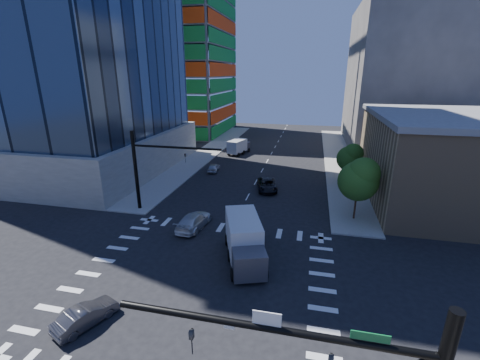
# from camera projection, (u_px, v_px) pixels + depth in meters

# --- Properties ---
(ground) EXTENTS (160.00, 160.00, 0.00)m
(ground) POSITION_uv_depth(u_px,v_px,m) (201.00, 282.00, 24.32)
(ground) COLOR black
(ground) RESTS_ON ground
(road_markings) EXTENTS (20.00, 20.00, 0.01)m
(road_markings) POSITION_uv_depth(u_px,v_px,m) (201.00, 282.00, 24.32)
(road_markings) COLOR silver
(road_markings) RESTS_ON ground
(sidewalk_ne) EXTENTS (5.00, 60.00, 0.15)m
(sidewalk_ne) POSITION_uv_depth(u_px,v_px,m) (338.00, 159.00, 58.69)
(sidewalk_ne) COLOR gray
(sidewalk_ne) RESTS_ON ground
(sidewalk_nw) EXTENTS (5.00, 60.00, 0.15)m
(sidewalk_nw) POSITION_uv_depth(u_px,v_px,m) (208.00, 152.00, 63.90)
(sidewalk_nw) COLOR gray
(sidewalk_nw) RESTS_ON ground
(construction_building) EXTENTS (25.16, 34.50, 70.60)m
(construction_building) POSITION_uv_depth(u_px,v_px,m) (175.00, 32.00, 79.50)
(construction_building) COLOR slate
(construction_building) RESTS_ON ground
(commercial_building) EXTENTS (20.50, 22.50, 10.60)m
(commercial_building) POSITION_uv_depth(u_px,v_px,m) (462.00, 160.00, 37.76)
(commercial_building) COLOR #9E825B
(commercial_building) RESTS_ON ground
(bg_building_ne) EXTENTS (24.00, 30.00, 28.00)m
(bg_building_ne) POSITION_uv_depth(u_px,v_px,m) (414.00, 78.00, 65.11)
(bg_building_ne) COLOR #5F5955
(bg_building_ne) RESTS_ON ground
(signal_mast_nw) EXTENTS (10.20, 0.40, 9.00)m
(signal_mast_nw) POSITION_uv_depth(u_px,v_px,m) (147.00, 164.00, 35.30)
(signal_mast_nw) COLOR black
(signal_mast_nw) RESTS_ON sidewalk_nw
(tree_south) EXTENTS (4.16, 4.16, 6.82)m
(tree_south) POSITION_uv_depth(u_px,v_px,m) (360.00, 179.00, 33.06)
(tree_south) COLOR #382316
(tree_south) RESTS_ON sidewalk_ne
(tree_north) EXTENTS (3.54, 3.52, 5.78)m
(tree_north) POSITION_uv_depth(u_px,v_px,m) (351.00, 157.00, 44.31)
(tree_north) COLOR #382316
(tree_north) RESTS_ON sidewalk_ne
(car_nb_far) EXTENTS (3.53, 5.67, 1.46)m
(car_nb_far) POSITION_uv_depth(u_px,v_px,m) (267.00, 185.00, 43.17)
(car_nb_far) COLOR black
(car_nb_far) RESTS_ON ground
(car_sb_near) EXTENTS (2.68, 5.48, 1.53)m
(car_sb_near) POSITION_uv_depth(u_px,v_px,m) (194.00, 221.00, 32.61)
(car_sb_near) COLOR white
(car_sb_near) RESTS_ON ground
(car_sb_mid) EXTENTS (1.85, 3.94, 1.31)m
(car_sb_mid) POSITION_uv_depth(u_px,v_px,m) (214.00, 167.00, 51.40)
(car_sb_mid) COLOR silver
(car_sb_mid) RESTS_ON ground
(car_sb_cross) EXTENTS (2.84, 4.20, 1.31)m
(car_sb_cross) POSITION_uv_depth(u_px,v_px,m) (86.00, 316.00, 20.02)
(car_sb_cross) COLOR #424145
(car_sb_cross) RESTS_ON ground
(box_truck_near) EXTENTS (4.91, 7.23, 3.50)m
(box_truck_near) POSITION_uv_depth(u_px,v_px,m) (245.00, 245.00, 26.53)
(box_truck_near) COLOR black
(box_truck_near) RESTS_ON ground
(box_truck_far) EXTENTS (3.68, 5.82, 2.83)m
(box_truck_far) POSITION_uv_depth(u_px,v_px,m) (239.00, 147.00, 62.51)
(box_truck_far) COLOR black
(box_truck_far) RESTS_ON ground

